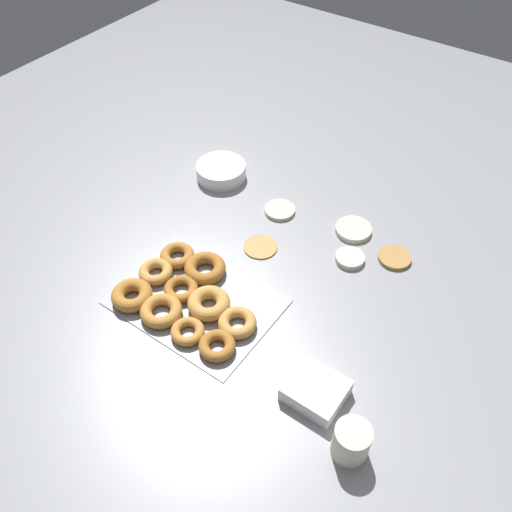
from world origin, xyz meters
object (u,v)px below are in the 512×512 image
Objects in this scene: donut_tray at (187,297)px; batter_bowl at (221,171)px; pancake_3 at (280,210)px; pancake_4 at (261,246)px; pancake_2 at (353,230)px; pancake_1 at (350,258)px; container_stack at (316,391)px; paper_cup at (351,442)px; pancake_0 at (395,257)px.

batter_bowl is at bearing 118.25° from donut_tray.
pancake_3 reaches higher than pancake_4.
batter_bowl is (-0.47, -0.02, 0.02)m from pancake_2.
pancake_1 is at bearing 53.81° from donut_tray.
batter_bowl is at bearing 142.56° from container_stack.
paper_cup reaches higher than pancake_1.
pancake_3 is 0.95× the size of pancake_4.
container_stack is at bearing -40.42° from pancake_4.
batter_bowl reaches higher than pancake_4.
pancake_3 is 0.75m from paper_cup.
pancake_2 is 0.26× the size of donut_tray.
pancake_3 is (-0.22, -0.05, -0.00)m from pancake_2.
pancake_1 is (-0.10, -0.08, 0.00)m from pancake_0.
container_stack is (0.18, -0.52, 0.01)m from pancake_2.
pancake_4 is at bearing -75.82° from pancake_3.
paper_cup is at bearing -62.54° from pancake_2.
pancake_4 is at bearing -156.31° from pancake_1.
pancake_3 is at bearing 168.27° from pancake_1.
pancake_4 is 0.48m from container_stack.
container_stack is (0.14, -0.41, 0.01)m from pancake_1.
pancake_2 is at bearing 2.34° from batter_bowl.
donut_tray is at bearing 168.07° from paper_cup.
batter_bowl is (-0.25, 0.46, 0.01)m from donut_tray.
container_stack is 1.41× the size of paper_cup.
pancake_0 is 0.58m from paper_cup.
pancake_3 is at bearing -176.88° from pancake_0.
pancake_2 is (-0.05, 0.11, -0.00)m from pancake_1.
pancake_1 is at bearing 23.69° from pancake_4.
donut_tray reaches higher than pancake_3.
pancake_3 is at bearing 130.89° from container_stack.
batter_bowl reaches higher than donut_tray.
batter_bowl is at bearing 146.75° from pancake_4.
pancake_1 is 0.12m from pancake_2.
pancake_3 is 0.58× the size of batter_bowl.
pancake_4 is 0.34m from batter_bowl.
pancake_2 is at bearing 117.46° from paper_cup.
pancake_3 is 0.73× the size of container_stack.
batter_bowl is 0.82m from container_stack.
donut_tray is (-0.22, -0.48, 0.01)m from pancake_2.
pancake_4 is (0.04, -0.16, -0.00)m from pancake_3.
container_stack reaches higher than pancake_1.
container_stack is (0.65, -0.50, -0.00)m from batter_bowl.
pancake_2 is at bearing 64.85° from donut_tray.
pancake_2 is 0.53m from donut_tray.
donut_tray is (-0.00, -0.42, 0.01)m from pancake_3.
pancake_1 is at bearing -9.63° from batter_bowl.
container_stack reaches higher than donut_tray.
pancake_0 is at bearing 28.28° from pancake_4.
pancake_1 reaches higher than pancake_4.
container_stack is (0.41, -0.04, 0.00)m from donut_tray.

